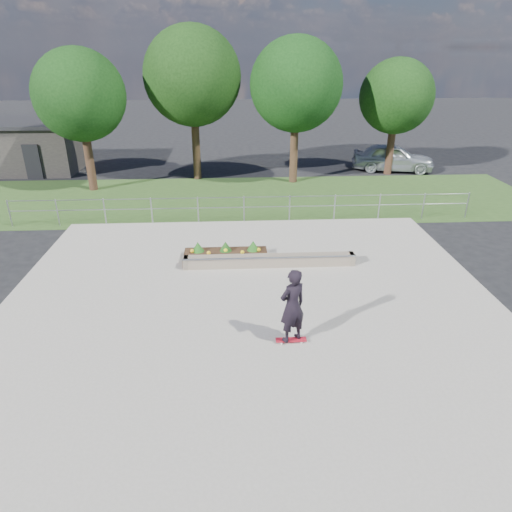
{
  "coord_description": "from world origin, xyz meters",
  "views": [
    {
      "loc": [
        -0.5,
        -11.45,
        7.05
      ],
      "look_at": [
        0.2,
        1.5,
        1.1
      ],
      "focal_mm": 32.0,
      "sensor_mm": 36.0,
      "label": 1
    }
  ],
  "objects_px": {
    "grind_ledge": "(270,261)",
    "parked_car": "(393,157)",
    "planter_bed": "(226,255)",
    "skateboarder": "(292,306)"
  },
  "relations": [
    {
      "from": "grind_ledge",
      "to": "parked_car",
      "type": "xyz_separation_m",
      "value": [
        8.74,
        13.36,
        0.57
      ]
    },
    {
      "from": "planter_bed",
      "to": "skateboarder",
      "type": "xyz_separation_m",
      "value": [
        1.73,
        -5.2,
        0.9
      ]
    },
    {
      "from": "grind_ledge",
      "to": "skateboarder",
      "type": "height_order",
      "value": "skateboarder"
    },
    {
      "from": "grind_ledge",
      "to": "skateboarder",
      "type": "xyz_separation_m",
      "value": [
        0.19,
        -4.56,
        0.88
      ]
    },
    {
      "from": "planter_bed",
      "to": "parked_car",
      "type": "xyz_separation_m",
      "value": [
        10.28,
        12.72,
        0.59
      ]
    },
    {
      "from": "planter_bed",
      "to": "skateboarder",
      "type": "relative_size",
      "value": 1.43
    },
    {
      "from": "planter_bed",
      "to": "grind_ledge",
      "type": "bearing_deg",
      "value": -22.63
    },
    {
      "from": "grind_ledge",
      "to": "planter_bed",
      "type": "relative_size",
      "value": 2.0
    },
    {
      "from": "planter_bed",
      "to": "parked_car",
      "type": "distance_m",
      "value": 16.36
    },
    {
      "from": "grind_ledge",
      "to": "planter_bed",
      "type": "xyz_separation_m",
      "value": [
        -1.53,
        0.64,
        -0.02
      ]
    }
  ]
}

